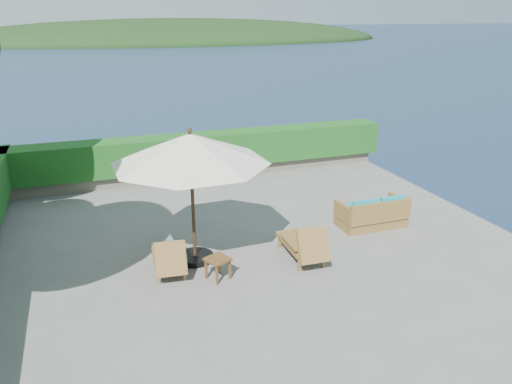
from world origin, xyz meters
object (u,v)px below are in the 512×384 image
object	(u,v)px
patio_umbrella	(190,150)
lounge_left	(169,256)
lounge_right	(304,244)
wicker_loveseat	(372,214)
side_table	(218,262)

from	to	relation	value
patio_umbrella	lounge_left	bearing A→B (deg)	-150.95
lounge_right	patio_umbrella	bearing A→B (deg)	162.65
patio_umbrella	lounge_left	world-z (taller)	patio_umbrella
lounge_left	wicker_loveseat	xyz separation A→B (m)	(4.98, 0.61, -0.03)
patio_umbrella	lounge_left	size ratio (longest dim) A/B	2.84
lounge_right	wicker_loveseat	xyz separation A→B (m)	(2.27, 1.02, -0.06)
lounge_left	wicker_loveseat	world-z (taller)	lounge_left
wicker_loveseat	lounge_left	bearing A→B (deg)	-173.23
lounge_left	side_table	bearing A→B (deg)	-29.55
lounge_left	lounge_right	bearing A→B (deg)	-3.14
side_table	lounge_right	bearing A→B (deg)	5.14
side_table	lounge_left	bearing A→B (deg)	144.97
patio_umbrella	lounge_right	distance (m)	3.01
side_table	wicker_loveseat	xyz separation A→B (m)	(4.15, 1.19, -0.05)
lounge_left	side_table	world-z (taller)	lounge_left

